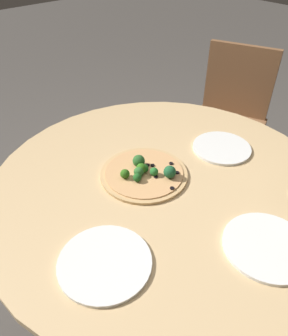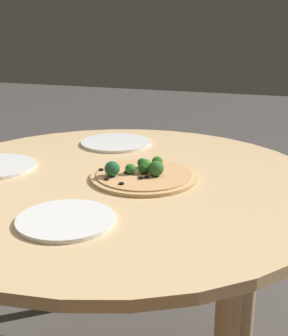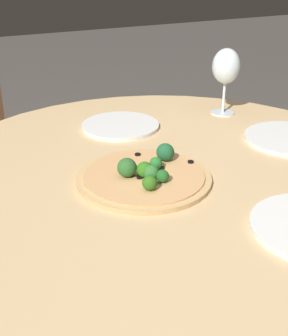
# 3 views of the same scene
# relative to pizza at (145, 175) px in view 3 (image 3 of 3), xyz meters

# --- Properties ---
(dining_table) EXTENTS (1.16, 1.16, 0.72)m
(dining_table) POSITION_rel_pizza_xyz_m (-0.02, 0.07, -0.09)
(dining_table) COLOR tan
(dining_table) RESTS_ON ground_plane
(pizza) EXTENTS (0.30, 0.30, 0.06)m
(pizza) POSITION_rel_pizza_xyz_m (0.00, 0.00, 0.00)
(pizza) COLOR tan
(pizza) RESTS_ON dining_table
(wine_glass) EXTENTS (0.08, 0.08, 0.20)m
(wine_glass) POSITION_rel_pizza_xyz_m (-0.30, 0.40, 0.13)
(wine_glass) COLOR silver
(wine_glass) RESTS_ON dining_table
(plate_side) EXTENTS (0.22, 0.22, 0.01)m
(plate_side) POSITION_rel_pizza_xyz_m (-0.32, 0.08, -0.01)
(plate_side) COLOR silver
(plate_side) RESTS_ON dining_table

